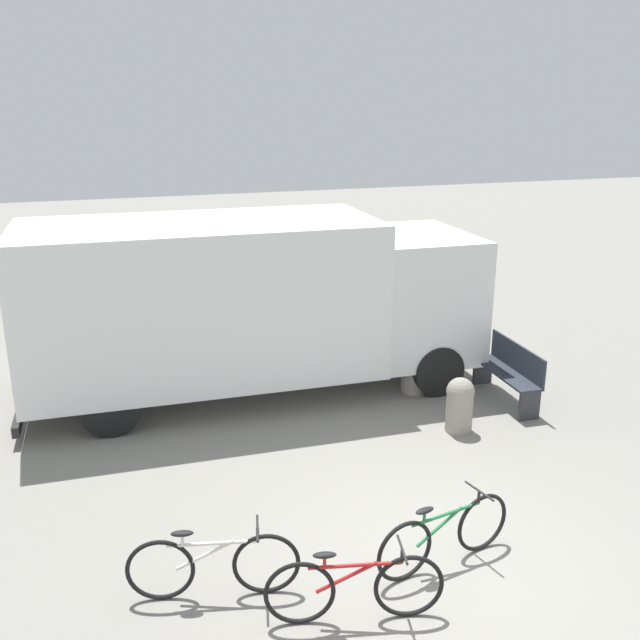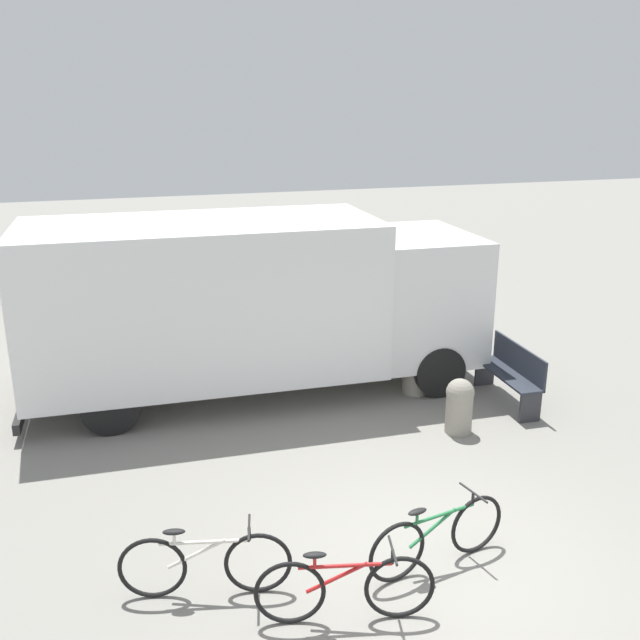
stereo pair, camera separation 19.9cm
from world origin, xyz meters
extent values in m
plane|color=gray|center=(0.00, 0.00, 0.00)|extent=(60.00, 60.00, 0.00)
cube|color=white|center=(-1.64, 5.23, 1.65)|extent=(5.58, 2.60, 2.44)
cube|color=silver|center=(2.00, 5.13, 1.46)|extent=(1.82, 2.40, 2.07)
cube|color=black|center=(-4.44, 5.30, 0.23)|extent=(0.16, 2.33, 0.16)
cylinder|color=black|center=(2.03, 6.19, 0.43)|extent=(0.86, 0.30, 0.85)
cylinder|color=black|center=(1.97, 4.06, 0.43)|extent=(0.86, 0.30, 0.85)
cylinder|color=black|center=(-3.13, 6.33, 0.43)|extent=(0.86, 0.30, 0.85)
cylinder|color=black|center=(-3.18, 4.20, 0.43)|extent=(0.86, 0.30, 0.85)
cube|color=#282D38|center=(2.89, 3.48, 0.49)|extent=(0.47, 1.61, 0.04)
cube|color=#282D38|center=(3.07, 3.47, 0.71)|extent=(0.11, 1.59, 0.48)
cube|color=#2D2D33|center=(2.85, 2.74, 0.23)|extent=(0.34, 0.07, 0.47)
cube|color=#2D2D33|center=(2.92, 4.22, 0.23)|extent=(0.34, 0.07, 0.47)
torus|color=black|center=(-2.88, 0.34, 0.34)|extent=(0.66, 0.19, 0.67)
torus|color=black|center=(-1.88, 0.12, 0.34)|extent=(0.66, 0.19, 0.67)
cylinder|color=silver|center=(-2.38, 0.23, 0.60)|extent=(0.86, 0.22, 0.04)
cylinder|color=silver|center=(-2.45, 0.25, 0.48)|extent=(0.57, 0.16, 0.31)
cylinder|color=silver|center=(-2.65, 0.29, 0.66)|extent=(0.03, 0.03, 0.11)
ellipsoid|color=black|center=(-2.65, 0.29, 0.73)|extent=(0.23, 0.14, 0.05)
cylinder|color=black|center=(-1.95, 0.14, 0.67)|extent=(0.03, 0.03, 0.14)
cylinder|color=black|center=(-1.95, 0.14, 0.74)|extent=(0.12, 0.43, 0.02)
torus|color=black|center=(-1.69, -0.39, 0.34)|extent=(0.66, 0.19, 0.67)
torus|color=black|center=(-0.69, -0.61, 0.34)|extent=(0.66, 0.19, 0.67)
cylinder|color=red|center=(-1.19, -0.50, 0.60)|extent=(0.86, 0.22, 0.04)
cylinder|color=red|center=(-1.27, -0.49, 0.48)|extent=(0.57, 0.16, 0.31)
cylinder|color=red|center=(-1.47, -0.44, 0.66)|extent=(0.03, 0.03, 0.11)
ellipsoid|color=black|center=(-1.47, -0.44, 0.73)|extent=(0.23, 0.14, 0.05)
cylinder|color=black|center=(-0.77, -0.60, 0.67)|extent=(0.03, 0.03, 0.14)
cylinder|color=black|center=(-0.77, -0.60, 0.74)|extent=(0.12, 0.43, 0.02)
torus|color=black|center=(-0.51, -0.11, 0.34)|extent=(0.67, 0.18, 0.67)
torus|color=black|center=(0.50, 0.09, 0.34)|extent=(0.67, 0.18, 0.67)
cylinder|color=#26723F|center=(0.00, -0.01, 0.60)|extent=(0.86, 0.21, 0.04)
cylinder|color=#26723F|center=(-0.08, -0.02, 0.48)|extent=(0.57, 0.15, 0.31)
cylinder|color=#26723F|center=(-0.28, -0.06, 0.66)|extent=(0.03, 0.03, 0.11)
ellipsoid|color=black|center=(-0.28, -0.06, 0.73)|extent=(0.23, 0.13, 0.05)
cylinder|color=black|center=(0.42, 0.08, 0.67)|extent=(0.03, 0.03, 0.14)
cylinder|color=black|center=(0.42, 0.08, 0.74)|extent=(0.11, 0.44, 0.02)
cylinder|color=gray|center=(1.67, 2.75, 0.31)|extent=(0.39, 0.39, 0.62)
sphere|color=gray|center=(1.67, 2.75, 0.62)|extent=(0.41, 0.41, 0.41)
cylinder|color=gray|center=(1.67, 4.28, 0.29)|extent=(0.43, 0.43, 0.58)
sphere|color=gray|center=(1.67, 4.28, 0.58)|extent=(0.45, 0.45, 0.45)
camera|label=1|loc=(-3.21, -5.68, 4.71)|focal=40.00mm
camera|label=2|loc=(-3.02, -5.74, 4.71)|focal=40.00mm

